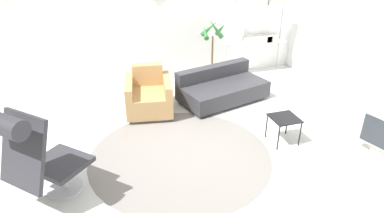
% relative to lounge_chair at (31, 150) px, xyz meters
% --- Properties ---
extents(ground_plane, '(12.00, 12.00, 0.00)m').
position_rel_lounge_chair_xyz_m(ground_plane, '(1.91, 0.64, -0.77)').
color(ground_plane, silver).
extents(wall_back, '(12.00, 0.09, 2.80)m').
position_rel_lounge_chair_xyz_m(wall_back, '(1.91, 3.42, 0.63)').
color(wall_back, white).
rests_on(wall_back, ground_plane).
extents(round_rug, '(2.59, 2.59, 0.01)m').
position_rel_lounge_chair_xyz_m(round_rug, '(1.78, 0.47, -0.76)').
color(round_rug, slate).
rests_on(round_rug, ground_plane).
extents(lounge_chair, '(1.07, 1.07, 1.30)m').
position_rel_lounge_chair_xyz_m(lounge_chair, '(0.00, 0.00, 0.00)').
color(lounge_chair, '#BCBCC1').
rests_on(lounge_chair, ground_plane).
extents(armchair_red, '(0.90, 0.97, 0.79)m').
position_rel_lounge_chair_xyz_m(armchair_red, '(1.63, 1.94, -0.48)').
color(armchair_red, silver).
rests_on(armchair_red, ground_plane).
extents(couch_low, '(1.76, 1.24, 0.59)m').
position_rel_lounge_chair_xyz_m(couch_low, '(3.03, 2.03, -0.55)').
color(couch_low, black).
rests_on(couch_low, ground_plane).
extents(side_table, '(0.40, 0.40, 0.41)m').
position_rel_lounge_chair_xyz_m(side_table, '(3.36, 0.38, -0.40)').
color(side_table, black).
rests_on(side_table, ground_plane).
extents(potted_plant, '(0.46, 0.43, 1.36)m').
position_rel_lounge_chair_xyz_m(potted_plant, '(3.18, 2.97, -0.15)').
color(potted_plant, brown).
rests_on(potted_plant, ground_plane).
extents(shelf_unit, '(1.37, 0.28, 1.74)m').
position_rel_lounge_chair_xyz_m(shelf_unit, '(4.33, 3.15, 0.46)').
color(shelf_unit, '#BCBCC1').
rests_on(shelf_unit, ground_plane).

